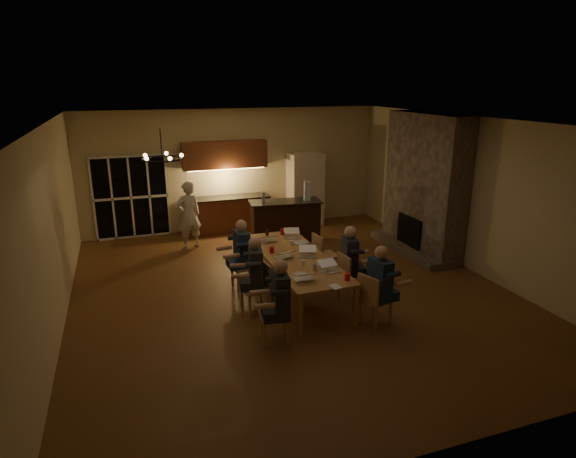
# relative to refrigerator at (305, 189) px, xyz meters

# --- Properties ---
(floor) EXTENTS (9.00, 9.00, 0.00)m
(floor) POSITION_rel_refrigerator_xyz_m (-1.90, -4.15, -1.00)
(floor) COLOR brown
(floor) RESTS_ON ground
(back_wall) EXTENTS (8.00, 0.04, 3.20)m
(back_wall) POSITION_rel_refrigerator_xyz_m (-1.90, 0.37, 0.60)
(back_wall) COLOR beige
(back_wall) RESTS_ON ground
(left_wall) EXTENTS (0.04, 9.00, 3.20)m
(left_wall) POSITION_rel_refrigerator_xyz_m (-5.92, -4.15, 0.60)
(left_wall) COLOR beige
(left_wall) RESTS_ON ground
(right_wall) EXTENTS (0.04, 9.00, 3.20)m
(right_wall) POSITION_rel_refrigerator_xyz_m (2.12, -4.15, 0.60)
(right_wall) COLOR beige
(right_wall) RESTS_ON ground
(ceiling) EXTENTS (8.00, 9.00, 0.04)m
(ceiling) POSITION_rel_refrigerator_xyz_m (-1.90, -4.15, 2.22)
(ceiling) COLOR white
(ceiling) RESTS_ON back_wall
(french_doors) EXTENTS (1.86, 0.08, 2.10)m
(french_doors) POSITION_rel_refrigerator_xyz_m (-4.60, 0.32, 0.05)
(french_doors) COLOR black
(french_doors) RESTS_ON ground
(fireplace) EXTENTS (0.58, 2.50, 3.20)m
(fireplace) POSITION_rel_refrigerator_xyz_m (1.80, -2.95, 0.60)
(fireplace) COLOR #74665B
(fireplace) RESTS_ON ground
(kitchenette) EXTENTS (2.24, 0.68, 2.40)m
(kitchenette) POSITION_rel_refrigerator_xyz_m (-2.20, 0.05, 0.20)
(kitchenette) COLOR brown
(kitchenette) RESTS_ON ground
(refrigerator) EXTENTS (0.90, 0.68, 2.00)m
(refrigerator) POSITION_rel_refrigerator_xyz_m (0.00, 0.00, 0.00)
(refrigerator) COLOR beige
(refrigerator) RESTS_ON ground
(dining_table) EXTENTS (1.10, 3.15, 0.75)m
(dining_table) POSITION_rel_refrigerator_xyz_m (-1.85, -4.30, -0.62)
(dining_table) COLOR tan
(dining_table) RESTS_ON ground
(bar_island) EXTENTS (1.81, 0.89, 1.08)m
(bar_island) POSITION_rel_refrigerator_xyz_m (-1.07, -1.43, -0.46)
(bar_island) COLOR black
(bar_island) RESTS_ON ground
(chair_left_near) EXTENTS (0.50, 0.50, 0.89)m
(chair_left_near) POSITION_rel_refrigerator_xyz_m (-2.76, -5.83, -0.55)
(chair_left_near) COLOR tan
(chair_left_near) RESTS_ON ground
(chair_left_mid) EXTENTS (0.50, 0.50, 0.89)m
(chair_left_mid) POSITION_rel_refrigerator_xyz_m (-2.77, -4.79, -0.55)
(chair_left_mid) COLOR tan
(chair_left_mid) RESTS_ON ground
(chair_left_far) EXTENTS (0.48, 0.48, 0.89)m
(chair_left_far) POSITION_rel_refrigerator_xyz_m (-2.70, -3.69, -0.55)
(chair_left_far) COLOR tan
(chair_left_far) RESTS_ON ground
(chair_right_near) EXTENTS (0.56, 0.56, 0.89)m
(chair_right_near) POSITION_rel_refrigerator_xyz_m (-1.01, -5.84, -0.55)
(chair_right_near) COLOR tan
(chair_right_near) RESTS_ON ground
(chair_right_mid) EXTENTS (0.48, 0.48, 0.89)m
(chair_right_mid) POSITION_rel_refrigerator_xyz_m (-0.94, -4.85, -0.55)
(chair_right_mid) COLOR tan
(chair_right_mid) RESTS_ON ground
(chair_right_far) EXTENTS (0.49, 0.49, 0.89)m
(chair_right_far) POSITION_rel_refrigerator_xyz_m (-0.94, -3.63, -0.55)
(chair_right_far) COLOR tan
(chair_right_far) RESTS_ON ground
(person_left_near) EXTENTS (0.67, 0.67, 1.38)m
(person_left_near) POSITION_rel_refrigerator_xyz_m (-2.69, -5.94, -0.31)
(person_left_near) COLOR #252730
(person_left_near) RESTS_ON ground
(person_right_near) EXTENTS (0.68, 0.68, 1.38)m
(person_right_near) POSITION_rel_refrigerator_xyz_m (-0.99, -5.90, -0.31)
(person_right_near) COLOR #1E2E4C
(person_right_near) RESTS_ON ground
(person_left_mid) EXTENTS (0.70, 0.70, 1.38)m
(person_left_mid) POSITION_rel_refrigerator_xyz_m (-2.75, -4.76, -0.31)
(person_left_mid) COLOR #31353A
(person_left_mid) RESTS_ON ground
(person_right_mid) EXTENTS (0.69, 0.69, 1.38)m
(person_right_mid) POSITION_rel_refrigerator_xyz_m (-0.97, -4.75, -0.31)
(person_right_mid) COLOR #252730
(person_right_mid) RESTS_ON ground
(person_left_far) EXTENTS (0.64, 0.64, 1.38)m
(person_left_far) POSITION_rel_refrigerator_xyz_m (-2.73, -3.71, -0.31)
(person_left_far) COLOR #1E2E4C
(person_left_far) RESTS_ON ground
(standing_person) EXTENTS (0.68, 0.54, 1.64)m
(standing_person) POSITION_rel_refrigerator_xyz_m (-3.36, -1.00, -0.18)
(standing_person) COLOR silver
(standing_person) RESTS_ON ground
(chandelier) EXTENTS (0.61, 0.61, 0.03)m
(chandelier) POSITION_rel_refrigerator_xyz_m (-4.16, -4.72, 1.75)
(chandelier) COLOR black
(chandelier) RESTS_ON ceiling
(laptop_a) EXTENTS (0.33, 0.30, 0.23)m
(laptop_a) POSITION_rel_refrigerator_xyz_m (-2.10, -5.34, -0.14)
(laptop_a) COLOR silver
(laptop_a) RESTS_ON dining_table
(laptop_b) EXTENTS (0.35, 0.31, 0.23)m
(laptop_b) POSITION_rel_refrigerator_xyz_m (-1.55, -5.20, -0.14)
(laptop_b) COLOR silver
(laptop_b) RESTS_ON dining_table
(laptop_c) EXTENTS (0.40, 0.37, 0.23)m
(laptop_c) POSITION_rel_refrigerator_xyz_m (-2.09, -4.27, -0.14)
(laptop_c) COLOR silver
(laptop_c) RESTS_ON dining_table
(laptop_d) EXTENTS (0.40, 0.38, 0.23)m
(laptop_d) POSITION_rel_refrigerator_xyz_m (-1.65, -4.39, -0.14)
(laptop_d) COLOR silver
(laptop_d) RESTS_ON dining_table
(laptop_e) EXTENTS (0.32, 0.28, 0.23)m
(laptop_e) POSITION_rel_refrigerator_xyz_m (-2.07, -3.26, -0.14)
(laptop_e) COLOR silver
(laptop_e) RESTS_ON dining_table
(laptop_f) EXTENTS (0.38, 0.35, 0.23)m
(laptop_f) POSITION_rel_refrigerator_xyz_m (-1.54, -3.23, -0.14)
(laptop_f) COLOR silver
(laptop_f) RESTS_ON dining_table
(mug_front) EXTENTS (0.09, 0.09, 0.10)m
(mug_front) POSITION_rel_refrigerator_xyz_m (-1.89, -4.76, -0.20)
(mug_front) COLOR silver
(mug_front) RESTS_ON dining_table
(mug_mid) EXTENTS (0.08, 0.08, 0.10)m
(mug_mid) POSITION_rel_refrigerator_xyz_m (-1.70, -3.68, -0.20)
(mug_mid) COLOR silver
(mug_mid) RESTS_ON dining_table
(mug_back) EXTENTS (0.08, 0.08, 0.10)m
(mug_back) POSITION_rel_refrigerator_xyz_m (-2.21, -3.43, -0.20)
(mug_back) COLOR silver
(mug_back) RESTS_ON dining_table
(redcup_near) EXTENTS (0.09, 0.09, 0.12)m
(redcup_near) POSITION_rel_refrigerator_xyz_m (-1.44, -5.63, -0.19)
(redcup_near) COLOR red
(redcup_near) RESTS_ON dining_table
(redcup_mid) EXTENTS (0.09, 0.09, 0.12)m
(redcup_mid) POSITION_rel_refrigerator_xyz_m (-2.21, -3.96, -0.19)
(redcup_mid) COLOR red
(redcup_mid) RESTS_ON dining_table
(redcup_far) EXTENTS (0.09, 0.09, 0.12)m
(redcup_far) POSITION_rel_refrigerator_xyz_m (-1.65, -2.94, -0.19)
(redcup_far) COLOR red
(redcup_far) RESTS_ON dining_table
(can_silver) EXTENTS (0.07, 0.07, 0.12)m
(can_silver) POSITION_rel_refrigerator_xyz_m (-1.79, -5.07, -0.19)
(can_silver) COLOR #B2B2B7
(can_silver) RESTS_ON dining_table
(can_cola) EXTENTS (0.07, 0.07, 0.12)m
(can_cola) POSITION_rel_refrigerator_xyz_m (-1.98, -2.89, -0.19)
(can_cola) COLOR #3F0F0C
(can_cola) RESTS_ON dining_table
(can_right) EXTENTS (0.07, 0.07, 0.12)m
(can_right) POSITION_rel_refrigerator_xyz_m (-1.47, -4.02, -0.19)
(can_right) COLOR #B2B2B7
(can_right) RESTS_ON dining_table
(plate_near) EXTENTS (0.25, 0.25, 0.02)m
(plate_near) POSITION_rel_refrigerator_xyz_m (-1.55, -4.85, -0.24)
(plate_near) COLOR silver
(plate_near) RESTS_ON dining_table
(plate_left) EXTENTS (0.23, 0.23, 0.02)m
(plate_left) POSITION_rel_refrigerator_xyz_m (-2.09, -5.17, -0.24)
(plate_left) COLOR silver
(plate_left) RESTS_ON dining_table
(plate_far) EXTENTS (0.27, 0.27, 0.02)m
(plate_far) POSITION_rel_refrigerator_xyz_m (-1.49, -3.60, -0.24)
(plate_far) COLOR silver
(plate_far) RESTS_ON dining_table
(notepad) EXTENTS (0.18, 0.23, 0.01)m
(notepad) POSITION_rel_refrigerator_xyz_m (-1.73, -5.81, -0.24)
(notepad) COLOR white
(notepad) RESTS_ON dining_table
(bar_bottle) EXTENTS (0.07, 0.07, 0.24)m
(bar_bottle) POSITION_rel_refrigerator_xyz_m (-1.61, -1.39, 0.20)
(bar_bottle) COLOR #99999E
(bar_bottle) RESTS_ON bar_island
(bar_blender) EXTENTS (0.17, 0.17, 0.47)m
(bar_blender) POSITION_rel_refrigerator_xyz_m (-0.53, -1.50, 0.31)
(bar_blender) COLOR silver
(bar_blender) RESTS_ON bar_island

